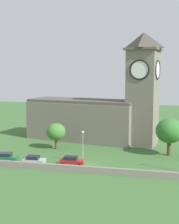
% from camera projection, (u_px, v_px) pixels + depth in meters
% --- Properties ---
extents(ground_plane, '(200.00, 200.00, 0.00)m').
position_uv_depth(ground_plane, '(102.00, 146.00, 75.59)').
color(ground_plane, '#3D6633').
extents(church, '(35.29, 16.35, 27.03)m').
position_uv_depth(church, '(99.00, 111.00, 81.28)').
color(church, slate).
rests_on(church, ground).
extents(quay_barrier, '(57.49, 0.70, 1.24)m').
position_uv_depth(quay_barrier, '(81.00, 169.00, 55.75)').
color(quay_barrier, gray).
rests_on(quay_barrier, ground).
extents(car_green, '(4.75, 2.70, 1.92)m').
position_uv_depth(car_green, '(6.00, 157.00, 62.24)').
color(car_green, '#1E6B38').
rests_on(car_green, ground).
extents(car_silver, '(4.34, 2.52, 1.72)m').
position_uv_depth(car_silver, '(34.00, 160.00, 60.65)').
color(car_silver, silver).
rests_on(car_silver, ground).
extents(car_red, '(4.66, 2.29, 1.79)m').
position_uv_depth(car_red, '(72.00, 161.00, 60.02)').
color(car_red, red).
rests_on(car_red, ground).
extents(streetlamp_west_mid, '(0.44, 0.44, 6.42)m').
position_uv_depth(streetlamp_west_mid, '(83.00, 141.00, 61.11)').
color(streetlamp_west_mid, '#9EA0A5').
rests_on(streetlamp_west_mid, ground).
extents(tree_riverside_west, '(5.82, 5.82, 7.96)m').
position_uv_depth(tree_riverside_west, '(169.00, 131.00, 66.77)').
color(tree_riverside_west, brown).
rests_on(tree_riverside_west, ground).
extents(tree_churchyard, '(4.46, 4.46, 6.02)m').
position_uv_depth(tree_churchyard, '(56.00, 132.00, 72.71)').
color(tree_churchyard, brown).
rests_on(tree_churchyard, ground).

